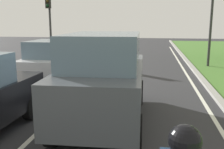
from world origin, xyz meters
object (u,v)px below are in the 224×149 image
Objects in this scene: traffic_light_near_right at (213,0)px; traffic_light_overhead_left at (49,13)px; car_suv_ahead at (104,78)px; car_hatchback_far at (51,61)px.

traffic_light_overhead_left is at bearing 169.99° from traffic_light_near_right.
car_suv_ahead is 1.22× the size of car_hatchback_far.
traffic_light_overhead_left is at bearing 116.19° from car_suv_ahead.
car_suv_ahead is at bearing -61.78° from traffic_light_overhead_left.
traffic_light_near_right is at bearing 62.10° from car_suv_ahead.
car_suv_ahead is at bearing -52.44° from car_hatchback_far.
car_suv_ahead is 10.23m from traffic_light_near_right.
car_suv_ahead is 0.85× the size of traffic_light_near_right.
car_hatchback_far is (-3.09, 4.20, -0.28)m from car_suv_ahead.
car_suv_ahead is 5.22m from car_hatchback_far.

